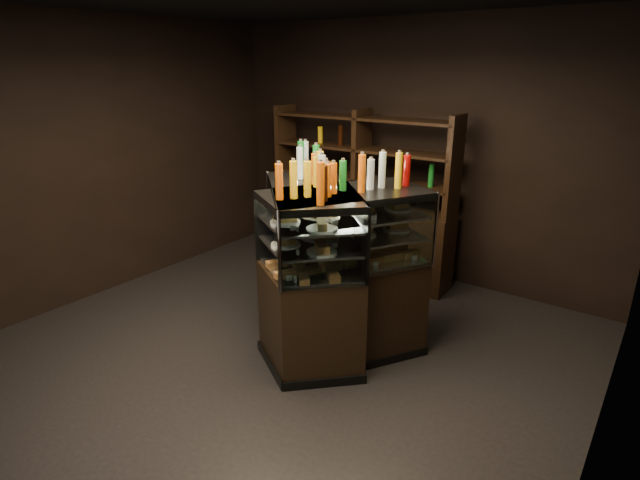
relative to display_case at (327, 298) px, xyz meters
The scene contains 7 objects.
ground 0.69m from the display_case, 130.88° to the right, with size 5.00×5.00×0.00m, color black.
room_shell 1.51m from the display_case, 130.88° to the right, with size 5.02×5.02×3.01m.
display_case is the anchor object (origin of this frame).
food_display 0.63m from the display_case, 83.12° to the right, with size 1.23×1.17×0.46m.
bottles_top 1.14m from the display_case, 96.88° to the left, with size 1.06×1.03×0.30m.
potted_conifer 0.91m from the display_case, 62.65° to the left, with size 0.35×0.35×0.75m.
back_shelving 1.85m from the display_case, 113.08° to the left, with size 2.32×0.48×2.00m.
Camera 1 is at (2.63, -2.94, 2.49)m, focal length 28.00 mm.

